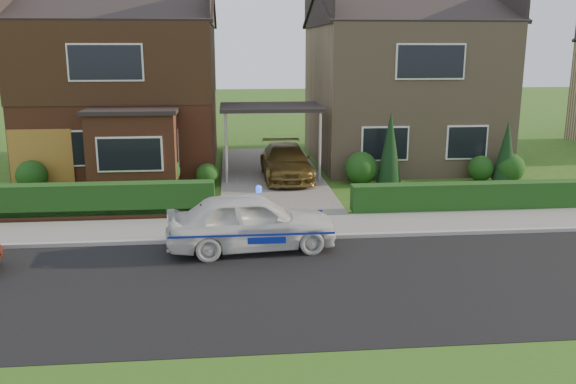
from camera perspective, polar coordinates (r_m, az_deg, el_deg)
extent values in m
plane|color=#295416|center=(13.19, 1.73, -8.61)|extent=(120.00, 120.00, 0.00)
cube|color=black|center=(13.19, 1.73, -8.61)|extent=(60.00, 6.00, 0.02)
cube|color=#9E9993|center=(16.02, 0.36, -4.31)|extent=(60.00, 0.16, 0.12)
cube|color=slate|center=(17.02, 0.00, -3.27)|extent=(60.00, 2.00, 0.10)
cube|color=#666059|center=(23.69, -1.61, 1.58)|extent=(3.80, 12.00, 0.12)
cube|color=brown|center=(26.54, -14.86, 8.63)|extent=(7.20, 8.00, 5.80)
cube|color=white|center=(23.13, -20.07, 3.84)|extent=(1.80, 0.08, 1.30)
cube|color=white|center=(22.54, -12.23, 4.12)|extent=(1.60, 0.08, 1.30)
cube|color=white|center=(22.51, -16.71, 11.54)|extent=(2.60, 0.08, 1.30)
cube|color=black|center=(26.46, -15.05, 11.75)|extent=(7.26, 8.06, 2.90)
cube|color=brown|center=(21.98, -14.29, 3.64)|extent=(3.00, 1.40, 2.70)
cube|color=black|center=(21.79, -14.51, 7.32)|extent=(3.20, 1.60, 0.14)
cube|color=#927659|center=(27.22, 10.32, 8.97)|extent=(7.20, 8.00, 5.80)
cube|color=white|center=(23.12, 9.06, 4.49)|extent=(1.80, 0.08, 1.30)
cube|color=white|center=(24.11, 16.39, 4.48)|extent=(1.60, 0.08, 1.30)
cube|color=white|center=(23.30, 13.19, 11.80)|extent=(2.60, 0.08, 1.30)
cube|color=black|center=(23.28, -1.65, 7.94)|extent=(3.80, 3.00, 0.14)
cylinder|color=gray|center=(22.02, -5.81, 4.01)|extent=(0.10, 0.10, 2.70)
cylinder|color=gray|center=(22.26, 3.00, 4.17)|extent=(0.10, 0.10, 2.70)
cube|color=#8E5D1E|center=(23.40, -22.06, 2.90)|extent=(2.20, 0.10, 2.10)
cube|color=brown|center=(18.55, -18.52, -2.14)|extent=(7.70, 0.25, 0.36)
cube|color=#123510|center=(18.74, -18.38, -2.55)|extent=(7.50, 0.55, 0.90)
cube|color=#123510|center=(19.60, 16.77, -1.74)|extent=(7.50, 0.55, 0.80)
sphere|color=#123510|center=(23.13, -22.86, 1.43)|extent=(1.08, 1.08, 1.08)
sphere|color=#123510|center=(21.98, -11.78, 1.95)|extent=(1.32, 1.32, 1.32)
sphere|color=#123510|center=(22.21, -7.56, 1.60)|extent=(0.84, 0.84, 0.84)
sphere|color=#123510|center=(22.47, 6.84, 2.23)|extent=(1.20, 1.20, 1.20)
sphere|color=#123510|center=(23.99, 17.59, 2.12)|extent=(0.96, 0.96, 0.96)
sphere|color=#123510|center=(24.12, 20.06, 2.13)|extent=(1.08, 1.08, 1.08)
cone|color=black|center=(22.39, 9.50, 3.92)|extent=(0.90, 0.90, 2.60)
cone|color=black|center=(23.93, 19.74, 3.44)|extent=(0.90, 0.90, 2.20)
imported|color=silver|center=(15.14, -3.44, -2.82)|extent=(2.13, 4.36, 1.43)
sphere|color=#193FF2|center=(14.94, -2.67, 0.13)|extent=(0.17, 0.17, 0.17)
cube|color=navy|center=(14.34, -3.30, -3.99)|extent=(3.87, 0.02, 0.05)
cube|color=navy|center=(15.97, -3.55, -2.16)|extent=(3.87, 0.01, 0.05)
ellipsoid|color=black|center=(14.97, -7.94, -1.99)|extent=(0.22, 0.17, 0.21)
sphere|color=white|center=(14.92, -7.89, -2.09)|extent=(0.11, 0.11, 0.11)
sphere|color=black|center=(14.91, -7.89, -1.49)|extent=(0.13, 0.13, 0.13)
cone|color=black|center=(14.91, -8.06, -1.24)|extent=(0.04, 0.04, 0.05)
cone|color=black|center=(14.91, -7.72, -1.24)|extent=(0.04, 0.04, 0.05)
imported|color=brown|center=(22.75, -0.20, 2.84)|extent=(1.80, 4.33, 1.25)
imported|color=gray|center=(19.29, -19.62, -1.07)|extent=(0.44, 0.35, 0.74)
imported|color=gray|center=(21.72, -11.12, 1.03)|extent=(0.51, 0.49, 0.72)
imported|color=gray|center=(18.84, -12.48, -0.89)|extent=(0.47, 0.47, 0.76)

